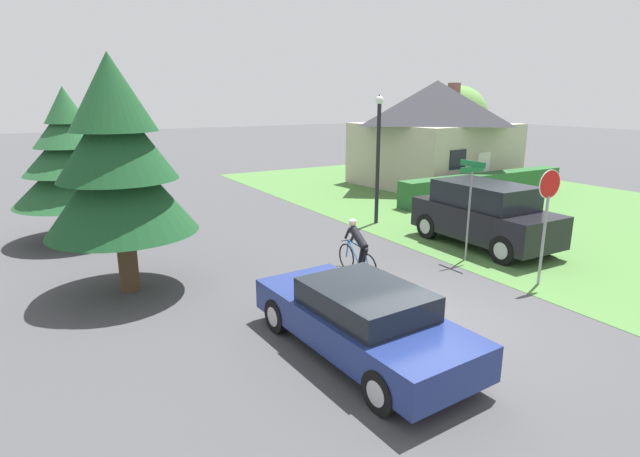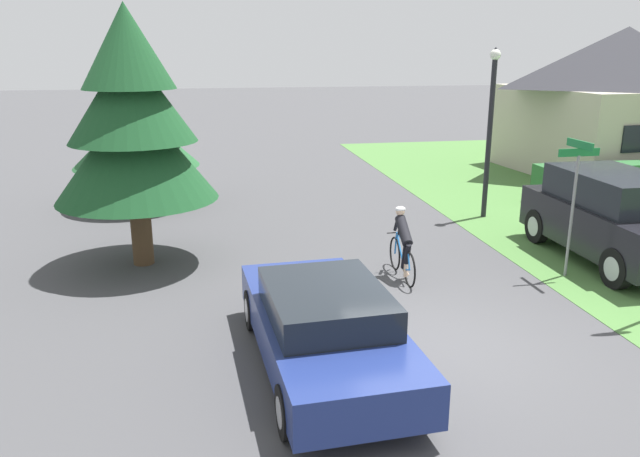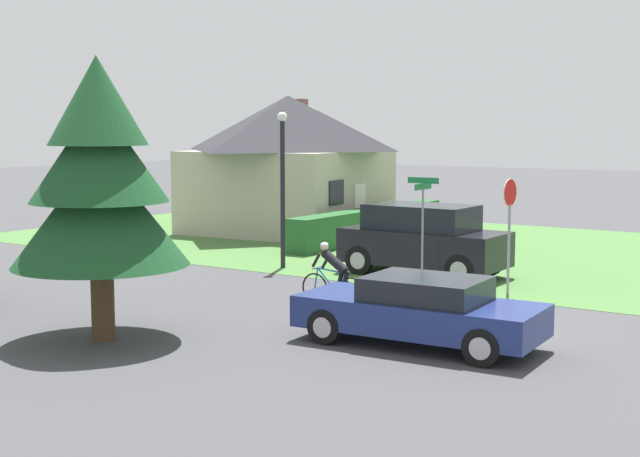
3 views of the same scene
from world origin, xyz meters
TOP-DOWN VIEW (x-y plane):
  - ground_plane at (0.00, 0.00)m, footprint 140.00×140.00m
  - grass_verge_right at (11.30, 4.00)m, footprint 16.00×36.00m
  - cottage_house at (12.24, 12.99)m, footprint 8.16×7.57m
  - hedge_row at (11.44, 8.64)m, footprint 9.60×0.90m
  - sedan_left_lane at (-1.83, -0.36)m, footprint 2.13×4.81m
  - cyclist at (0.52, 3.17)m, footprint 0.44×1.79m
  - parked_suv_right at (5.48, 3.37)m, footprint 2.12×4.63m
  - stop_sign at (4.05, 0.24)m, footprint 0.71×0.08m
  - street_lamp at (4.34, 7.46)m, footprint 0.29×0.29m
  - street_name_sign at (3.97, 2.61)m, footprint 0.90×0.90m
  - conifer_tall_near at (-4.91, 5.08)m, footprint 3.46×3.46m
  - deciduous_tree_right at (16.79, 15.88)m, footprint 3.66×3.66m

SIDE VIEW (x-z plane):
  - ground_plane at x=0.00m, z-range 0.00..0.00m
  - grass_verge_right at x=11.30m, z-range 0.00..0.01m
  - hedge_row at x=11.44m, z-range 0.00..1.18m
  - sedan_left_lane at x=-1.83m, z-range 0.01..1.36m
  - cyclist at x=0.52m, z-range -0.03..1.47m
  - parked_suv_right at x=5.48m, z-range 0.02..2.03m
  - street_name_sign at x=3.97m, z-range 0.54..3.42m
  - stop_sign at x=4.05m, z-range 0.60..3.52m
  - street_lamp at x=4.34m, z-range 0.39..5.09m
  - cottage_house at x=12.24m, z-range 0.10..5.54m
  - conifer_tall_near at x=-4.91m, z-range 0.44..6.01m
  - deciduous_tree_right at x=16.79m, z-range 0.72..6.00m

